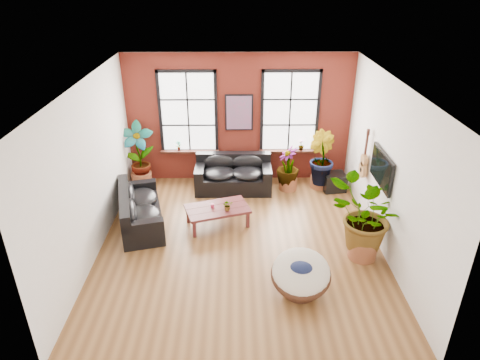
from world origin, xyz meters
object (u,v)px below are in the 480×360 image
object	(u,v)px
sofa_back	(233,174)
sofa_left	(138,210)
coffee_table	(217,210)
papasan_chair	(301,274)

from	to	relation	value
sofa_back	sofa_left	world-z (taller)	sofa_back
coffee_table	papasan_chair	size ratio (longest dim) A/B	1.24
sofa_left	coffee_table	size ratio (longest dim) A/B	1.43
sofa_back	coffee_table	xyz separation A→B (m)	(-0.36, -1.82, -0.02)
sofa_left	papasan_chair	size ratio (longest dim) A/B	1.77
sofa_left	papasan_chair	distance (m)	4.18
sofa_back	sofa_left	bearing A→B (deg)	-140.43
sofa_back	papasan_chair	bearing A→B (deg)	-72.89
papasan_chair	sofa_left	bearing A→B (deg)	155.74
sofa_back	papasan_chair	distance (m)	4.34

